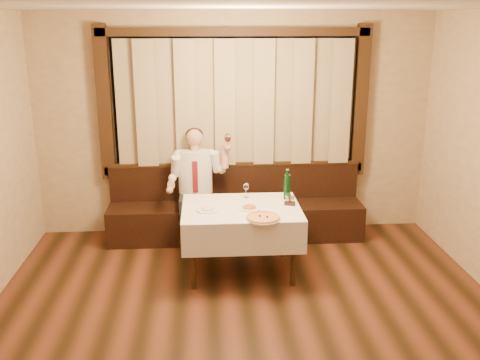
{
  "coord_description": "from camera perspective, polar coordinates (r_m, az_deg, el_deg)",
  "views": [
    {
      "loc": [
        -0.38,
        -3.71,
        2.68
      ],
      "look_at": [
        0.0,
        1.9,
        1.0
      ],
      "focal_mm": 40.0,
      "sensor_mm": 36.0,
      "label": 1
    }
  ],
  "objects": [
    {
      "name": "pasta_cream",
      "position": [
        5.64,
        -3.49,
        -2.96
      ],
      "size": [
        0.23,
        0.23,
        0.08
      ],
      "rotation": [
        0.0,
        0.0,
        -0.19
      ],
      "color": "white",
      "rests_on": "dining_table"
    },
    {
      "name": "banquette",
      "position": [
        6.86,
        -0.46,
        -3.55
      ],
      "size": [
        3.2,
        0.61,
        0.94
      ],
      "color": "black",
      "rests_on": "ground"
    },
    {
      "name": "seated_man",
      "position": [
        6.61,
        -4.73,
        0.29
      ],
      "size": [
        0.78,
        0.59,
        1.42
      ],
      "color": "black",
      "rests_on": "ground"
    },
    {
      "name": "pizza",
      "position": [
        5.41,
        2.47,
        -4.03
      ],
      "size": [
        0.36,
        0.36,
        0.04
      ],
      "rotation": [
        0.0,
        0.0,
        0.31
      ],
      "color": "white",
      "rests_on": "dining_table"
    },
    {
      "name": "green_bottle",
      "position": [
        5.99,
        5.04,
        -0.67
      ],
      "size": [
        0.08,
        0.08,
        0.35
      ],
      "rotation": [
        0.0,
        0.0,
        -0.23
      ],
      "color": "#12561D",
      "rests_on": "dining_table"
    },
    {
      "name": "pasta_red",
      "position": [
        5.68,
        1.0,
        -2.79
      ],
      "size": [
        0.23,
        0.23,
        0.08
      ],
      "rotation": [
        0.0,
        0.0,
        0.41
      ],
      "color": "white",
      "rests_on": "dining_table"
    },
    {
      "name": "room",
      "position": [
        4.84,
        0.73,
        2.52
      ],
      "size": [
        5.01,
        6.01,
        2.81
      ],
      "color": "black",
      "rests_on": "ground"
    },
    {
      "name": "cruet_caddy",
      "position": [
        5.82,
        5.33,
        -2.27
      ],
      "size": [
        0.13,
        0.09,
        0.12
      ],
      "rotation": [
        0.0,
        0.0,
        -0.28
      ],
      "color": "black",
      "rests_on": "dining_table"
    },
    {
      "name": "table_wine_glass",
      "position": [
        6.01,
        0.65,
        -0.76
      ],
      "size": [
        0.07,
        0.07,
        0.17
      ],
      "rotation": [
        0.0,
        0.0,
        -0.07
      ],
      "color": "white",
      "rests_on": "dining_table"
    },
    {
      "name": "dining_table",
      "position": [
        5.79,
        0.13,
        -3.88
      ],
      "size": [
        1.27,
        0.97,
        0.76
      ],
      "color": "black",
      "rests_on": "ground"
    }
  ]
}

